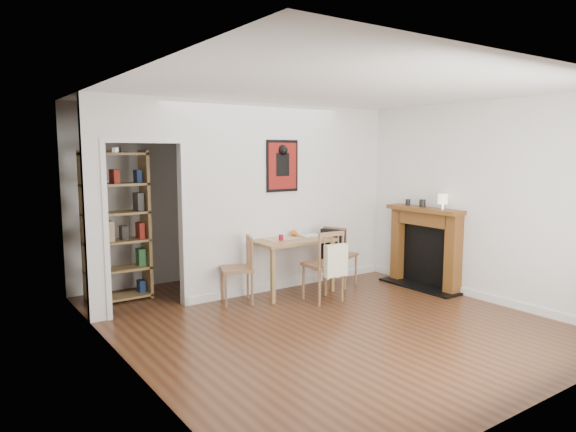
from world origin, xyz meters
TOP-DOWN VIEW (x-y plane):
  - ground at (0.00, 0.00)m, footprint 5.20×5.20m
  - room_shell at (0.10, 1.34)m, footprint 5.20×5.20m
  - dining_table at (0.39, 1.10)m, footprint 1.11×0.71m
  - chair_left at (-0.47, 1.10)m, footprint 0.56×0.56m
  - chair_right at (1.18, 0.99)m, footprint 0.62×0.57m
  - chair_front at (0.49, 0.52)m, footprint 0.50×0.56m
  - bookshelf at (-1.69, 2.09)m, footprint 0.83×0.33m
  - fireplace at (2.16, 0.25)m, footprint 0.45×1.25m
  - red_glass at (0.18, 1.04)m, footprint 0.06×0.06m
  - orange_fruit at (0.55, 1.26)m, footprint 0.09×0.09m
  - placemat at (0.25, 1.19)m, footprint 0.45×0.35m
  - notebook at (0.75, 1.14)m, footprint 0.30×0.23m
  - mantel_lamp at (2.09, -0.08)m, footprint 0.14×0.14m
  - ceramic_jar_a at (2.13, 0.30)m, footprint 0.09×0.09m
  - ceramic_jar_b at (2.13, 0.58)m, footprint 0.07×0.07m

SIDE VIEW (x-z plane):
  - ground at x=0.00m, z-range 0.00..0.00m
  - chair_left at x=-0.47m, z-range 0.00..0.87m
  - chair_right at x=1.18m, z-range 0.02..0.90m
  - chair_front at x=0.49m, z-range 0.01..0.95m
  - fireplace at x=2.16m, z-range 0.04..1.20m
  - dining_table at x=0.39m, z-range 0.29..1.05m
  - placemat at x=0.25m, z-range 0.76..0.76m
  - notebook at x=0.75m, z-range 0.76..0.77m
  - red_glass at x=0.18m, z-range 0.76..0.84m
  - orange_fruit at x=0.55m, z-range 0.76..0.84m
  - bookshelf at x=-1.69m, z-range -0.01..1.95m
  - ceramic_jar_b at x=2.13m, z-range 1.16..1.25m
  - ceramic_jar_a at x=2.13m, z-range 1.16..1.27m
  - mantel_lamp at x=2.09m, z-range 1.19..1.40m
  - room_shell at x=0.10m, z-range -1.30..3.90m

